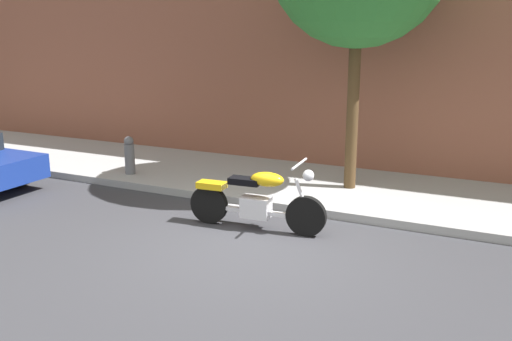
{
  "coord_description": "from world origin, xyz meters",
  "views": [
    {
      "loc": [
        3.19,
        -6.79,
        2.99
      ],
      "look_at": [
        -0.3,
        0.54,
        0.93
      ],
      "focal_mm": 39.34,
      "sensor_mm": 36.0,
      "label": 1
    }
  ],
  "objects": [
    {
      "name": "ground_plane",
      "position": [
        0.0,
        0.0,
        0.0
      ],
      "size": [
        60.0,
        60.0,
        0.0
      ],
      "primitive_type": "plane",
      "color": "#38383D"
    },
    {
      "name": "sidewalk",
      "position": [
        0.0,
        2.97,
        0.07
      ],
      "size": [
        21.71,
        2.98,
        0.14
      ],
      "primitive_type": "cube",
      "color": "#A4A4A4",
      "rests_on": "ground"
    },
    {
      "name": "motorcycle",
      "position": [
        -0.3,
        0.55,
        0.46
      ],
      "size": [
        2.19,
        0.7,
        1.11
      ],
      "color": "black",
      "rests_on": "ground"
    },
    {
      "name": "fire_hydrant",
      "position": [
        -3.82,
        2.03,
        0.46
      ],
      "size": [
        0.2,
        0.2,
        0.91
      ],
      "color": "slate",
      "rests_on": "ground"
    }
  ]
}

